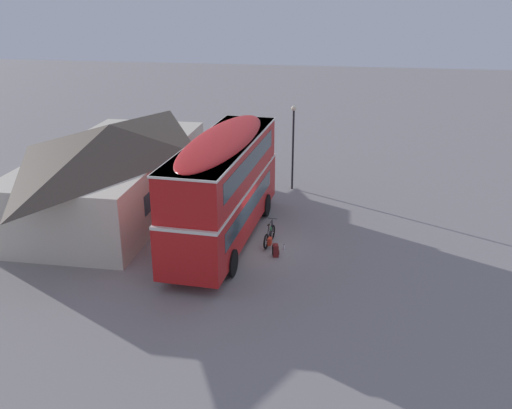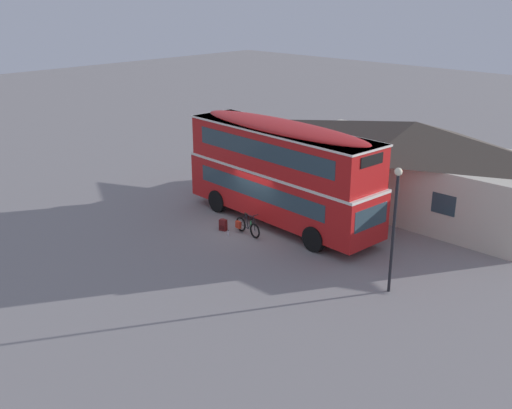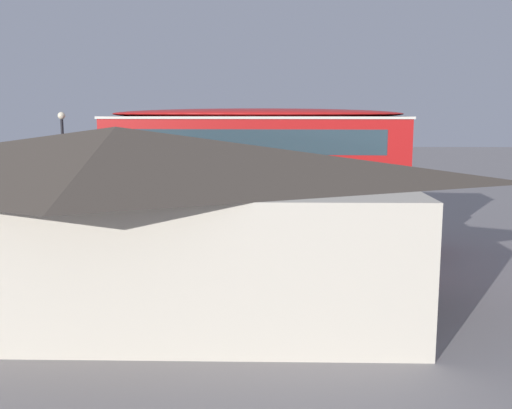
{
  "view_description": "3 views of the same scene",
  "coord_description": "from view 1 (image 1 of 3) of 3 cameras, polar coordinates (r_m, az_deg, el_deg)",
  "views": [
    {
      "loc": [
        -22.36,
        -3.87,
        10.72
      ],
      "look_at": [
        0.18,
        -0.15,
        1.94
      ],
      "focal_mm": 40.32,
      "sensor_mm": 36.0,
      "label": 1
    },
    {
      "loc": [
        18.21,
        -18.4,
        10.42
      ],
      "look_at": [
        1.18,
        -0.91,
        1.66
      ],
      "focal_mm": 42.46,
      "sensor_mm": 36.0,
      "label": 2
    },
    {
      "loc": [
        0.11,
        20.96,
        4.63
      ],
      "look_at": [
        0.58,
        0.14,
        1.34
      ],
      "focal_mm": 40.64,
      "sensor_mm": 36.0,
      "label": 3
    }
  ],
  "objects": [
    {
      "name": "double_decker_bus",
      "position": [
        24.89,
        -3.23,
        2.06
      ],
      "size": [
        10.51,
        3.18,
        4.79
      ],
      "color": "black",
      "rests_on": "ground"
    },
    {
      "name": "pub_building",
      "position": [
        29.7,
        -14.0,
        3.73
      ],
      "size": [
        13.7,
        6.41,
        4.33
      ],
      "color": "beige",
      "rests_on": "ground"
    },
    {
      "name": "backpack_on_ground",
      "position": [
        24.21,
        1.96,
        -4.5
      ],
      "size": [
        0.38,
        0.33,
        0.57
      ],
      "color": "maroon",
      "rests_on": "ground"
    },
    {
      "name": "water_bottle_clear_plastic",
      "position": [
        24.84,
        2.8,
        -4.26
      ],
      "size": [
        0.07,
        0.07,
        0.26
      ],
      "color": "silver",
      "rests_on": "ground"
    },
    {
      "name": "ground_plane",
      "position": [
        25.1,
        -0.41,
        -4.26
      ],
      "size": [
        120.0,
        120.0,
        0.0
      ],
      "primitive_type": "plane",
      "color": "gray"
    },
    {
      "name": "touring_bicycle",
      "position": [
        25.21,
        1.35,
        -3.21
      ],
      "size": [
        1.7,
        0.46,
        1.05
      ],
      "color": "black",
      "rests_on": "ground"
    },
    {
      "name": "street_lamp",
      "position": [
        31.45,
        3.71,
        6.56
      ],
      "size": [
        0.28,
        0.28,
        4.68
      ],
      "color": "black",
      "rests_on": "ground"
    }
  ]
}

